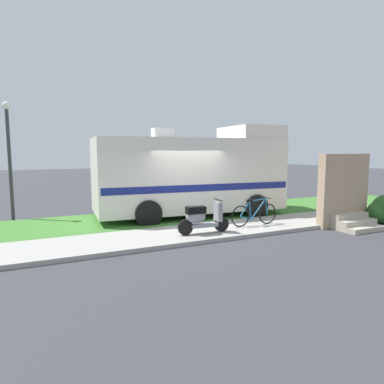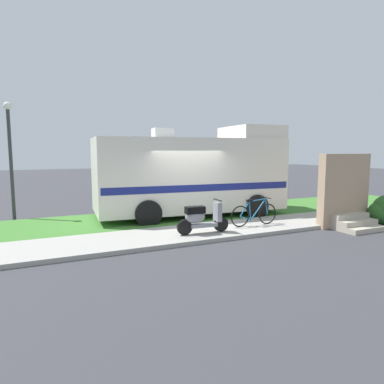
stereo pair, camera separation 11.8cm
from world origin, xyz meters
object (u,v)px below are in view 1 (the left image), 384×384
at_px(bicycle, 254,214).
at_px(bottle_green, 324,209).
at_px(motorhome_rv, 192,174).
at_px(scooter, 202,218).
at_px(pickup_truck_near, 213,179).
at_px(street_lamp_post, 9,149).

xyz_separation_m(bicycle, bottle_green, (3.78, 0.68, -0.25)).
bearing_deg(motorhome_rv, scooter, -110.79).
bearing_deg(bicycle, motorhome_rv, 106.60).
distance_m(motorhome_rv, bicycle, 3.16).
xyz_separation_m(motorhome_rv, scooter, (-1.16, -3.05, -1.06)).
bearing_deg(pickup_truck_near, bottle_green, -81.72).
xyz_separation_m(motorhome_rv, street_lamp_post, (-6.17, 2.06, 0.91)).
bearing_deg(street_lamp_post, pickup_truck_near, 15.93).
height_order(pickup_truck_near, bottle_green, pickup_truck_near).
bearing_deg(bicycle, bottle_green, 10.13).
bearing_deg(bottle_green, street_lamp_post, 158.70).
distance_m(scooter, pickup_truck_near, 9.23).
xyz_separation_m(pickup_truck_near, bottle_green, (1.02, -7.00, -0.68)).
distance_m(scooter, bottle_green, 5.86).
bearing_deg(bicycle, street_lamp_post, 145.14).
height_order(bicycle, street_lamp_post, street_lamp_post).
height_order(motorhome_rv, scooter, motorhome_rv).
bearing_deg(street_lamp_post, scooter, -45.56).
bearing_deg(scooter, street_lamp_post, 134.44).
bearing_deg(pickup_truck_near, motorhome_rv, -126.60).
bearing_deg(pickup_truck_near, bicycle, -109.81).
distance_m(pickup_truck_near, street_lamp_post, 10.29).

